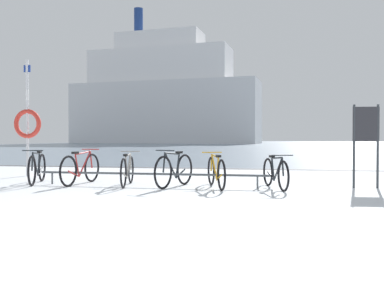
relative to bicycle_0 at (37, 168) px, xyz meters
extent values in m
cube|color=silver|center=(3.60, -5.52, -0.41)|extent=(80.00, 22.00, 0.08)
cube|color=slate|center=(3.60, 60.48, -0.41)|extent=(80.00, 110.00, 0.08)
cube|color=#47474C|center=(3.60, 5.48, -0.39)|extent=(80.00, 0.50, 0.05)
cylinder|color=#4C5156|center=(2.80, -0.02, -0.09)|extent=(5.32, 0.06, 0.05)
cylinder|color=#4C5156|center=(0.40, -0.03, -0.23)|extent=(0.04, 0.04, 0.28)
cylinder|color=#4C5156|center=(5.19, -0.02, -0.23)|extent=(0.04, 0.04, 0.28)
torus|color=black|center=(0.16, -0.49, -0.02)|extent=(0.27, 0.68, 0.70)
torus|color=black|center=(-0.16, 0.49, -0.02)|extent=(0.27, 0.68, 0.70)
cylinder|color=#1E2328|center=(0.06, -0.17, 0.10)|extent=(0.21, 0.53, 0.59)
cylinder|color=#1E2328|center=(-0.05, 0.15, 0.08)|extent=(0.09, 0.19, 0.52)
cylinder|color=#1E2328|center=(0.03, -0.10, 0.36)|extent=(0.25, 0.65, 0.08)
cylinder|color=#1E2328|center=(-0.10, 0.29, -0.10)|extent=(0.18, 0.44, 0.19)
cylinder|color=#1E2328|center=(0.15, -0.45, 0.18)|extent=(0.07, 0.12, 0.41)
cube|color=black|center=(-0.07, 0.22, 0.38)|extent=(0.14, 0.22, 0.05)
cylinder|color=#1E2328|center=(0.14, -0.41, 0.44)|extent=(0.44, 0.17, 0.02)
torus|color=black|center=(1.12, 0.59, -0.02)|extent=(0.10, 0.70, 0.70)
torus|color=black|center=(1.04, -0.47, -0.02)|extent=(0.10, 0.70, 0.70)
cylinder|color=#B22D2D|center=(1.10, 0.25, 0.11)|extent=(0.08, 0.56, 0.59)
cylinder|color=#B22D2D|center=(1.07, -0.10, 0.08)|extent=(0.05, 0.20, 0.53)
cylinder|color=#B22D2D|center=(1.09, 0.17, 0.37)|extent=(0.09, 0.69, 0.08)
cylinder|color=#B22D2D|center=(1.06, -0.24, -0.10)|extent=(0.07, 0.46, 0.19)
cylinder|color=#B22D2D|center=(1.12, 0.55, 0.19)|extent=(0.05, 0.12, 0.42)
cube|color=black|center=(1.06, -0.18, 0.38)|extent=(0.10, 0.21, 0.05)
cylinder|color=#B22D2D|center=(1.12, 0.51, 0.44)|extent=(0.46, 0.06, 0.02)
torus|color=black|center=(2.17, 0.49, -0.04)|extent=(0.15, 0.66, 0.66)
torus|color=black|center=(2.34, -0.51, -0.04)|extent=(0.15, 0.66, 0.66)
cylinder|color=gray|center=(2.22, 0.17, 0.08)|extent=(0.13, 0.53, 0.56)
cylinder|color=gray|center=(2.28, -0.16, 0.06)|extent=(0.07, 0.19, 0.50)
cylinder|color=gray|center=(2.24, 0.09, 0.33)|extent=(0.15, 0.66, 0.08)
cylinder|color=gray|center=(2.30, -0.29, -0.11)|extent=(0.11, 0.44, 0.18)
cylinder|color=gray|center=(2.17, 0.45, 0.16)|extent=(0.05, 0.12, 0.39)
cube|color=black|center=(2.29, -0.23, 0.34)|extent=(0.11, 0.21, 0.05)
cylinder|color=gray|center=(2.18, 0.41, 0.40)|extent=(0.46, 0.10, 0.02)
torus|color=black|center=(3.22, -0.48, -0.01)|extent=(0.25, 0.69, 0.71)
torus|color=black|center=(3.50, 0.44, -0.01)|extent=(0.25, 0.69, 0.71)
cylinder|color=#1E2328|center=(3.31, -0.18, 0.12)|extent=(0.18, 0.50, 0.60)
cylinder|color=#1E2328|center=(3.40, 0.11, 0.09)|extent=(0.09, 0.18, 0.54)
cylinder|color=#1E2328|center=(3.33, -0.11, 0.38)|extent=(0.22, 0.61, 0.09)
cylinder|color=#1E2328|center=(3.44, 0.24, -0.09)|extent=(0.16, 0.41, 0.19)
cylinder|color=#1E2328|center=(3.23, -0.45, 0.20)|extent=(0.07, 0.11, 0.42)
cube|color=black|center=(3.42, 0.18, 0.39)|extent=(0.13, 0.21, 0.05)
cylinder|color=#1E2328|center=(3.24, -0.41, 0.45)|extent=(0.45, 0.16, 0.02)
torus|color=black|center=(4.12, 0.45, -0.04)|extent=(0.26, 0.63, 0.66)
torus|color=black|center=(4.47, -0.53, -0.04)|extent=(0.26, 0.63, 0.66)
cylinder|color=gold|center=(4.23, 0.13, 0.08)|extent=(0.22, 0.53, 0.56)
cylinder|color=gold|center=(4.35, -0.18, 0.06)|extent=(0.10, 0.19, 0.50)
cylinder|color=gold|center=(4.26, 0.06, 0.32)|extent=(0.26, 0.65, 0.08)
cylinder|color=gold|center=(4.39, -0.32, -0.11)|extent=(0.19, 0.44, 0.18)
cylinder|color=gold|center=(4.13, 0.42, 0.15)|extent=(0.07, 0.12, 0.39)
cube|color=black|center=(4.37, -0.26, 0.34)|extent=(0.14, 0.22, 0.05)
cylinder|color=gold|center=(4.14, 0.38, 0.39)|extent=(0.44, 0.18, 0.02)
torus|color=black|center=(5.72, -0.44, -0.05)|extent=(0.24, 0.62, 0.64)
torus|color=black|center=(5.41, 0.53, -0.05)|extent=(0.24, 0.62, 0.64)
cylinder|color=#1E2328|center=(5.62, -0.13, 0.06)|extent=(0.20, 0.52, 0.54)
cylinder|color=#1E2328|center=(5.52, 0.19, 0.04)|extent=(0.09, 0.19, 0.48)
cylinder|color=#1E2328|center=(5.59, -0.06, 0.30)|extent=(0.24, 0.65, 0.08)
cylinder|color=#1E2328|center=(5.47, 0.32, -0.12)|extent=(0.17, 0.44, 0.18)
cylinder|color=#1E2328|center=(5.71, -0.41, 0.14)|extent=(0.07, 0.12, 0.38)
cube|color=black|center=(5.49, 0.26, 0.32)|extent=(0.14, 0.21, 0.05)
cylinder|color=#1E2328|center=(5.69, -0.37, 0.37)|extent=(0.45, 0.16, 0.02)
cylinder|color=#33383D|center=(7.25, 0.50, 0.54)|extent=(0.05, 0.05, 1.82)
cylinder|color=#33383D|center=(7.74, 0.53, 0.54)|extent=(0.05, 0.05, 1.82)
cube|color=#2D2D33|center=(7.50, 0.52, 1.02)|extent=(0.55, 0.07, 0.75)
cylinder|color=silver|center=(-1.38, 1.80, 1.29)|extent=(0.08, 0.08, 3.32)
cylinder|color=white|center=(-1.38, 1.80, 1.96)|extent=(0.09, 0.09, 0.30)
torus|color=red|center=(-1.38, 1.80, 1.13)|extent=(0.84, 0.13, 0.84)
cube|color=navy|center=(-1.38, 1.80, 2.70)|extent=(0.20, 0.03, 0.20)
cube|color=silver|center=(-13.94, 66.97, 5.29)|extent=(36.20, 13.08, 11.32)
cube|color=white|center=(-14.82, 67.06, 14.07)|extent=(27.25, 10.75, 6.23)
cube|color=white|center=(-14.82, 67.06, 18.76)|extent=(16.54, 8.23, 3.17)
cylinder|color=navy|center=(-19.23, 67.53, 22.90)|extent=(1.70, 1.70, 5.09)
camera|label=1|loc=(5.43, -9.01, 0.73)|focal=38.81mm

